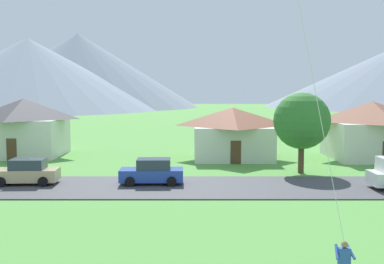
% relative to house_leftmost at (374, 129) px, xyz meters
% --- Properties ---
extents(road_strip, '(160.00, 7.16, 0.08)m').
position_rel_house_leftmost_xyz_m(road_strip, '(-15.00, -13.15, -2.69)').
color(road_strip, '#424247').
rests_on(road_strip, ground).
extents(mountain_far_east_ridge, '(81.79, 81.79, 21.89)m').
position_rel_house_leftmost_xyz_m(mountain_far_east_ridge, '(-66.78, 104.29, 8.22)').
color(mountain_far_east_ridge, gray).
rests_on(mountain_far_east_ridge, ground).
extents(mountain_east_ridge, '(84.32, 84.32, 25.77)m').
position_rel_house_leftmost_xyz_m(mountain_east_ridge, '(-56.53, 125.67, 10.16)').
color(mountain_east_ridge, gray).
rests_on(mountain_east_ridge, ground).
extents(house_leftmost, '(7.98, 8.16, 5.26)m').
position_rel_house_leftmost_xyz_m(house_leftmost, '(0.00, 0.00, 0.00)').
color(house_leftmost, silver).
rests_on(house_leftmost, ground).
extents(house_left_center, '(7.65, 7.28, 5.47)m').
position_rel_house_leftmost_xyz_m(house_left_center, '(-32.57, 1.84, 0.11)').
color(house_left_center, silver).
rests_on(house_left_center, ground).
extents(house_right_center, '(7.57, 7.71, 4.69)m').
position_rel_house_leftmost_xyz_m(house_right_center, '(-12.78, 0.20, -0.29)').
color(house_right_center, silver).
rests_on(house_right_center, ground).
extents(tree_center, '(4.28, 4.28, 6.13)m').
position_rel_house_leftmost_xyz_m(tree_center, '(-8.21, -7.74, 1.25)').
color(tree_center, '#4C3823').
rests_on(tree_center, ground).
extents(parked_car_tan_mid_east, '(4.28, 2.23, 1.68)m').
position_rel_house_leftmost_xyz_m(parked_car_tan_mid_east, '(-27.52, -12.33, -1.86)').
color(parked_car_tan_mid_east, tan).
rests_on(parked_car_tan_mid_east, road_strip).
extents(parked_car_blue_east_end, '(4.24, 2.15, 1.68)m').
position_rel_house_leftmost_xyz_m(parked_car_blue_east_end, '(-19.16, -12.26, -1.86)').
color(parked_car_blue_east_end, '#2847A8').
rests_on(parked_car_blue_east_end, road_strip).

